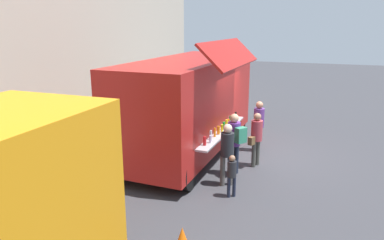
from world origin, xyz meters
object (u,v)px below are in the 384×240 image
trash_bin (176,104)px  customer_mid_with_backpack (235,138)px  customer_extra_browsing (259,122)px  child_near_queue (232,172)px  food_truck_main (190,103)px  customer_rear_waiting (227,149)px  customer_front_ordering (256,135)px

trash_bin → customer_mid_with_backpack: size_ratio=0.55×
customer_extra_browsing → child_near_queue: (-3.50, -0.00, -0.35)m
food_truck_main → trash_bin: (4.43, 2.32, -1.16)m
food_truck_main → trash_bin: food_truck_main is taller
child_near_queue → food_truck_main: bearing=-0.3°
trash_bin → customer_extra_browsing: bearing=-129.2°
food_truck_main → customer_mid_with_backpack: size_ratio=3.86×
customer_mid_with_backpack → customer_rear_waiting: (-0.73, 0.02, -0.08)m
trash_bin → customer_extra_browsing: size_ratio=0.57×
food_truck_main → trash_bin: size_ratio=7.00×
customer_mid_with_backpack → customer_rear_waiting: size_ratio=1.05×
food_truck_main → customer_mid_with_backpack: (-1.32, -1.81, -0.58)m
food_truck_main → customer_extra_browsing: bearing=-66.1°
customer_extra_browsing → food_truck_main: bearing=4.1°
customer_front_ordering → trash_bin: bearing=-25.4°
customer_rear_waiting → child_near_queue: size_ratio=1.54×
customer_extra_browsing → child_near_queue: customer_extra_browsing is taller
customer_rear_waiting → customer_extra_browsing: (2.90, -0.28, 0.01)m
food_truck_main → child_near_queue: (-2.65, -2.07, -1.00)m
customer_front_ordering → customer_mid_with_backpack: customer_mid_with_backpack is taller
customer_rear_waiting → customer_extra_browsing: size_ratio=0.99×
trash_bin → customer_mid_with_backpack: customer_mid_with_backpack is taller
customer_front_ordering → child_near_queue: bearing=107.2°
customer_front_ordering → customer_extra_browsing: size_ratio=0.96×
customer_front_ordering → customer_extra_browsing: customer_extra_browsing is taller
trash_bin → child_near_queue: bearing=-148.2°
trash_bin → customer_rear_waiting: customer_rear_waiting is taller
customer_mid_with_backpack → customer_rear_waiting: 0.74m
customer_rear_waiting → customer_front_ordering: bearing=-48.8°
food_truck_main → customer_mid_with_backpack: bearing=-124.7°
food_truck_main → customer_front_ordering: size_ratio=4.17×
food_truck_main → customer_rear_waiting: (-2.05, -1.79, -0.65)m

